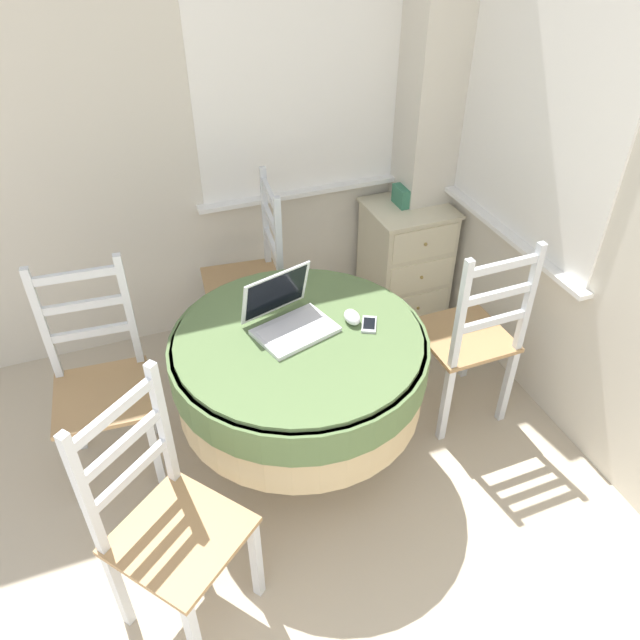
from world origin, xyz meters
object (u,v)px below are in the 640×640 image
dining_chair_near_back_window (251,279)px  dining_chair_camera_near (168,526)px  computer_mouse (352,317)px  dining_chair_near_right_window (470,338)px  laptop (288,317)px  dining_chair_left_flank (101,385)px  storage_box (408,195)px  corner_cabinet (405,258)px  round_dining_table (299,365)px  cell_phone (369,324)px

dining_chair_near_back_window → dining_chair_camera_near: (-0.67, -1.35, 0.00)m
computer_mouse → dining_chair_near_right_window: size_ratio=0.10×
dining_chair_near_back_window → laptop: bearing=-92.7°
dining_chair_near_back_window → dining_chair_left_flank: size_ratio=1.00×
dining_chair_near_right_window → dining_chair_left_flank: (-1.64, 0.29, 0.00)m
computer_mouse → storage_box: size_ratio=0.66×
corner_cabinet → round_dining_table: bearing=-136.9°
dining_chair_near_right_window → corner_cabinet: bearing=80.7°
dining_chair_near_right_window → corner_cabinet: (0.15, 0.94, -0.14)m
round_dining_table → corner_cabinet: round_dining_table is taller
dining_chair_near_right_window → computer_mouse: bearing=178.0°
dining_chair_near_back_window → dining_chair_left_flank: 0.99m
laptop → storage_box: size_ratio=2.59×
laptop → cell_phone: (0.31, -0.11, -0.04)m
round_dining_table → corner_cabinet: (0.99, 0.93, -0.23)m
corner_cabinet → cell_phone: bearing=-125.8°
dining_chair_left_flank → corner_cabinet: bearing=19.9°
dining_chair_left_flank → corner_cabinet: (1.79, 0.65, -0.14)m
cell_phone → storage_box: 1.23m
cell_phone → dining_chair_near_back_window: dining_chair_near_back_window is taller
cell_phone → corner_cabinet: 1.25m
dining_chair_near_right_window → dining_chair_left_flank: same height
dining_chair_left_flank → dining_chair_camera_near: bearing=-79.5°
laptop → storage_box: 1.36m
cell_phone → dining_chair_camera_near: size_ratio=0.12×
cell_phone → dining_chair_camera_near: bearing=-153.1°
dining_chair_near_back_window → round_dining_table: bearing=-91.2°
cell_phone → storage_box: (0.70, 1.01, 0.00)m
round_dining_table → computer_mouse: computer_mouse is taller
dining_chair_near_back_window → storage_box: 1.02m
round_dining_table → dining_chair_camera_near: bearing=-141.6°
cell_phone → dining_chair_near_right_window: size_ratio=0.12×
laptop → corner_cabinet: laptop is taller
computer_mouse → corner_cabinet: (0.75, 0.92, -0.41)m
dining_chair_near_back_window → storage_box: (0.98, 0.14, 0.25)m
dining_chair_camera_near → dining_chair_near_right_window: bearing=18.8°
dining_chair_near_right_window → corner_cabinet: dining_chair_near_right_window is taller
round_dining_table → cell_phone: 0.34m
laptop → dining_chair_near_back_window: bearing=87.3°
dining_chair_near_right_window → dining_chair_camera_near: size_ratio=1.00×
dining_chair_near_right_window → dining_chair_left_flank: size_ratio=1.00×
dining_chair_camera_near → dining_chair_left_flank: (-0.15, 0.80, 0.00)m
round_dining_table → dining_chair_camera_near: 0.84m
cell_phone → dining_chair_near_right_window: 0.60m
round_dining_table → laptop: 0.22m
laptop → corner_cabinet: bearing=40.2°
laptop → cell_phone: size_ratio=3.07×
computer_mouse → cell_phone: (0.06, -0.05, -0.02)m
computer_mouse → corner_cabinet: bearing=50.6°
round_dining_table → dining_chair_near_right_window: bearing=-0.8°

